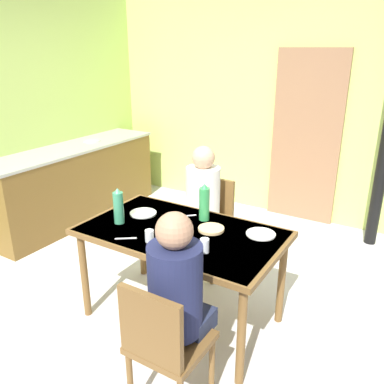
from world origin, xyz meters
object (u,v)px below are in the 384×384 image
chair_near_diner (163,343)px  water_bottle_green_far (119,207)px  person_near_diner (177,286)px  water_bottle_green_near (204,203)px  kitchen_counter (75,183)px  dining_table (181,240)px  person_far_diner (202,195)px  chair_far_diner (209,219)px

chair_near_diner → water_bottle_green_far: size_ratio=3.13×
person_near_diner → water_bottle_green_far: person_near_diner is taller
chair_near_diner → water_bottle_green_near: bearing=108.3°
kitchen_counter → dining_table: size_ratio=1.56×
kitchen_counter → water_bottle_green_near: size_ratio=7.82×
chair_near_diner → water_bottle_green_near: water_bottle_green_near is taller
person_far_diner → water_bottle_green_far: (-0.27, -0.77, 0.10)m
kitchen_counter → dining_table: (2.17, -0.97, 0.23)m
chair_near_diner → person_near_diner: (-0.00, 0.14, 0.28)m
chair_near_diner → person_far_diner: 1.56m
chair_far_diner → person_near_diner: (0.59, -1.42, 0.28)m
person_far_diner → person_near_diner: bearing=114.5°
dining_table → water_bottle_green_far: size_ratio=5.26×
chair_near_diner → person_far_diner: (-0.59, 1.42, 0.28)m
dining_table → water_bottle_green_near: water_bottle_green_near is taller
kitchen_counter → chair_near_diner: bearing=-34.4°
kitchen_counter → chair_far_diner: (1.98, -0.19, 0.05)m
person_near_diner → person_far_diner: (-0.59, 1.29, 0.00)m
person_near_diner → person_far_diner: 1.41m
kitchen_counter → water_bottle_green_near: bearing=-17.9°
dining_table → person_near_diner: 0.76m
chair_far_diner → person_near_diner: bearing=112.4°
person_near_diner → person_far_diner: size_ratio=1.00×
water_bottle_green_near → chair_far_diner: bearing=114.9°
person_near_diner → water_bottle_green_far: size_ratio=2.77×
chair_near_diner → water_bottle_green_far: (-0.86, 0.65, 0.39)m
person_far_diner → water_bottle_green_near: size_ratio=2.64×
chair_far_diner → person_near_diner: size_ratio=1.13×
person_near_diner → water_bottle_green_near: 0.97m
chair_far_diner → water_bottle_green_near: size_ratio=2.98×
dining_table → chair_far_diner: (-0.20, 0.78, -0.18)m
kitchen_counter → chair_far_diner: kitchen_counter is taller
chair_near_diner → person_near_diner: person_near_diner is taller
chair_far_diner → water_bottle_green_near: water_bottle_green_near is taller
dining_table → kitchen_counter: bearing=155.9°
person_near_diner → water_bottle_green_far: 1.01m
chair_near_diner → chair_far_diner: size_ratio=1.00×
dining_table → person_far_diner: size_ratio=1.90×
person_far_diner → dining_table: bearing=107.1°
chair_far_diner → person_far_diner: (-0.00, -0.14, 0.28)m
water_bottle_green_far → kitchen_counter: bearing=147.1°
chair_near_diner → water_bottle_green_near: (-0.34, 1.03, 0.39)m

